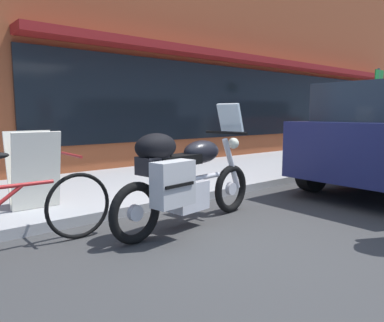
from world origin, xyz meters
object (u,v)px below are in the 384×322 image
at_px(parked_bicycle, 22,212).
at_px(parking_sign_pole, 377,105).
at_px(sandwich_board_sign, 34,170).
at_px(touring_motorcycle, 184,175).

relative_size(parked_bicycle, parking_sign_pole, 0.76).
relative_size(parked_bicycle, sandwich_board_sign, 1.87).
xyz_separation_m(touring_motorcycle, parked_bicycle, (-1.54, 0.44, -0.23)).
relative_size(touring_motorcycle, parking_sign_pole, 0.95).
relative_size(sandwich_board_sign, parking_sign_pole, 0.41).
bearing_deg(touring_motorcycle, sandwich_board_sign, 126.45).
height_order(parked_bicycle, parking_sign_pole, parking_sign_pole).
height_order(touring_motorcycle, parked_bicycle, touring_motorcycle).
bearing_deg(parking_sign_pole, touring_motorcycle, -170.64).
xyz_separation_m(touring_motorcycle, parking_sign_pole, (7.26, 1.20, 0.87)).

